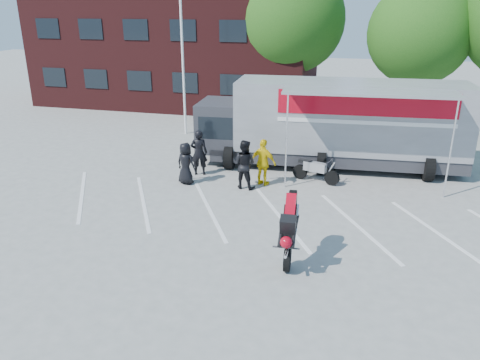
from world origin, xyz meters
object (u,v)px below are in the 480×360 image
at_px(tree_left, 292,20).
at_px(spectator_leather_a, 186,163).
at_px(transporter_truck, 333,166).
at_px(stunt_bike_rider, 290,257).
at_px(tree_mid, 420,34).
at_px(parked_motorcycle, 315,182).
at_px(spectator_leather_b, 199,153).
at_px(flagpole, 187,34).
at_px(spectator_leather_c, 244,164).
at_px(spectator_hivis, 263,162).

distance_m(tree_left, spectator_leather_a, 13.90).
height_order(transporter_truck, stunt_bike_rider, transporter_truck).
distance_m(tree_left, stunt_bike_rider, 18.56).
bearing_deg(tree_mid, parked_motorcycle, -111.14).
bearing_deg(transporter_truck, spectator_leather_b, -159.34).
relative_size(flagpole, spectator_leather_b, 4.38).
bearing_deg(stunt_bike_rider, parked_motorcycle, 86.29).
relative_size(transporter_truck, spectator_leather_b, 6.10).
bearing_deg(spectator_leather_b, spectator_leather_a, 68.09).
relative_size(stunt_bike_rider, spectator_leather_c, 1.15).
height_order(tree_mid, stunt_bike_rider, tree_mid).
bearing_deg(stunt_bike_rider, tree_left, 96.02).
height_order(tree_mid, spectator_hivis, tree_mid).
distance_m(stunt_bike_rider, spectator_leather_c, 5.36).
height_order(parked_motorcycle, spectator_leather_c, spectator_leather_c).
height_order(parked_motorcycle, spectator_leather_a, spectator_leather_a).
height_order(tree_mid, transporter_truck, tree_mid).
bearing_deg(spectator_leather_a, spectator_leather_b, -82.03).
relative_size(spectator_leather_a, spectator_hivis, 0.90).
bearing_deg(transporter_truck, spectator_hivis, -134.48).
distance_m(parked_motorcycle, spectator_leather_c, 2.96).
bearing_deg(spectator_leather_b, tree_mid, -142.68).
height_order(transporter_truck, parked_motorcycle, transporter_truck).
distance_m(parked_motorcycle, spectator_hivis, 2.23).
relative_size(tree_left, spectator_leather_a, 5.41).
xyz_separation_m(flagpole, spectator_leather_c, (4.68, -6.80, -4.14)).
bearing_deg(spectator_leather_b, stunt_bike_rider, 114.95).
xyz_separation_m(stunt_bike_rider, spectator_leather_b, (-4.56, 5.61, 0.91)).
relative_size(spectator_leather_a, spectator_leather_c, 0.87).
height_order(flagpole, parked_motorcycle, flagpole).
height_order(transporter_truck, spectator_leather_c, spectator_leather_c).
bearing_deg(flagpole, stunt_bike_rider, -58.05).
relative_size(spectator_leather_b, spectator_leather_c, 1.00).
bearing_deg(tree_mid, transporter_truck, -112.64).
distance_m(spectator_leather_a, spectator_leather_b, 1.09).
relative_size(tree_mid, transporter_truck, 0.69).
relative_size(transporter_truck, parked_motorcycle, 5.79).
distance_m(tree_mid, stunt_bike_rider, 17.67).
distance_m(spectator_leather_c, spectator_hivis, 0.78).
distance_m(transporter_truck, spectator_hivis, 3.86).
xyz_separation_m(flagpole, tree_mid, (11.24, 5.00, -0.11)).
height_order(transporter_truck, spectator_hivis, same).
relative_size(transporter_truck, stunt_bike_rider, 5.28).
xyz_separation_m(tree_left, tree_mid, (7.00, -1.00, -0.62)).
bearing_deg(transporter_truck, tree_left, 105.75).
relative_size(tree_left, transporter_truck, 0.78).
bearing_deg(tree_left, flagpole, -125.28).
distance_m(flagpole, transporter_truck, 9.85).
height_order(flagpole, transporter_truck, flagpole).
bearing_deg(stunt_bike_rider, spectator_hivis, 106.38).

